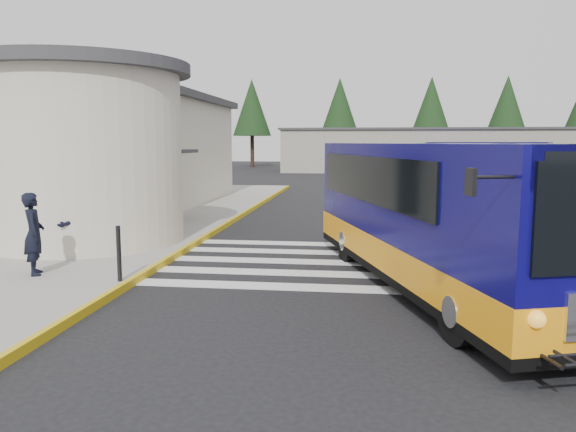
# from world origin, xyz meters

# --- Properties ---
(ground) EXTENTS (140.00, 140.00, 0.00)m
(ground) POSITION_xyz_m (0.00, 0.00, 0.00)
(ground) COLOR black
(ground) RESTS_ON ground
(sidewalk) EXTENTS (10.00, 34.00, 0.15)m
(sidewalk) POSITION_xyz_m (-9.00, 4.00, 0.07)
(sidewalk) COLOR gray
(sidewalk) RESTS_ON ground
(curb_strip) EXTENTS (0.12, 34.00, 0.16)m
(curb_strip) POSITION_xyz_m (-4.05, 4.00, 0.08)
(curb_strip) COLOR gold
(curb_strip) RESTS_ON ground
(station_building) EXTENTS (12.70, 18.70, 4.80)m
(station_building) POSITION_xyz_m (-10.84, 6.91, 2.57)
(station_building) COLOR beige
(station_building) RESTS_ON ground
(crosswalk) EXTENTS (8.00, 5.35, 0.01)m
(crosswalk) POSITION_xyz_m (-0.50, -0.80, 0.01)
(crosswalk) COLOR silver
(crosswalk) RESTS_ON ground
(depot_building) EXTENTS (26.40, 8.40, 4.20)m
(depot_building) POSITION_xyz_m (6.00, 42.00, 2.11)
(depot_building) COLOR gray
(depot_building) RESTS_ON ground
(tree_line) EXTENTS (58.40, 4.40, 10.00)m
(tree_line) POSITION_xyz_m (6.29, 50.00, 6.77)
(tree_line) COLOR black
(tree_line) RESTS_ON ground
(transit_bus) EXTENTS (5.71, 10.33, 2.84)m
(transit_bus) POSITION_xyz_m (2.09, -2.82, 1.36)
(transit_bus) COLOR #0C075B
(transit_bus) RESTS_ON ground
(pedestrian_a) EXTENTS (0.66, 0.74, 1.70)m
(pedestrian_a) POSITION_xyz_m (-6.15, -3.42, 1.00)
(pedestrian_a) COLOR black
(pedestrian_a) RESTS_ON sidewalk
(pedestrian_b) EXTENTS (0.71, 0.85, 1.57)m
(pedestrian_b) POSITION_xyz_m (-6.37, -1.79, 0.93)
(pedestrian_b) COLOR black
(pedestrian_b) RESTS_ON sidewalk
(bollard) EXTENTS (0.09, 0.09, 1.10)m
(bollard) POSITION_xyz_m (-4.20, -3.73, 0.70)
(bollard) COLOR black
(bollard) RESTS_ON sidewalk
(far_bus_a) EXTENTS (9.85, 6.54, 2.48)m
(far_bus_a) POSITION_xyz_m (10.87, 34.74, 1.61)
(far_bus_a) COLOR #0D064D
(far_bus_a) RESTS_ON ground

